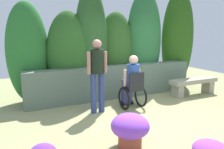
# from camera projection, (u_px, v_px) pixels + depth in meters

# --- Properties ---
(ground_plane) EXTENTS (12.29, 12.29, 0.00)m
(ground_plane) POSITION_uv_depth(u_px,v_px,m) (154.00, 120.00, 4.75)
(ground_plane) COLOR #919360
(stone_retaining_wall) EXTENTS (5.01, 0.37, 0.93)m
(stone_retaining_wall) POSITION_uv_depth(u_px,v_px,m) (116.00, 82.00, 6.34)
(stone_retaining_wall) COLOR #5A6E5D
(stone_retaining_wall) RESTS_ON ground
(hedge_backdrop) EXTENTS (6.01, 1.07, 3.29)m
(hedge_backdrop) POSITION_uv_depth(u_px,v_px,m) (116.00, 46.00, 6.72)
(hedge_backdrop) COLOR #296C2C
(hedge_backdrop) RESTS_ON ground
(stone_bench) EXTENTS (1.58, 0.38, 0.49)m
(stone_bench) POSITION_uv_depth(u_px,v_px,m) (194.00, 84.00, 6.64)
(stone_bench) COLOR gray
(stone_bench) RESTS_ON ground
(person_in_wheelchair) EXTENTS (0.53, 0.66, 1.33)m
(person_in_wheelchair) POSITION_uv_depth(u_px,v_px,m) (132.00, 84.00, 5.44)
(person_in_wheelchair) COLOR black
(person_in_wheelchair) RESTS_ON ground
(person_standing_companion) EXTENTS (0.49, 0.30, 1.71)m
(person_standing_companion) POSITION_uv_depth(u_px,v_px,m) (97.00, 71.00, 5.05)
(person_standing_companion) COLOR navy
(person_standing_companion) RESTS_ON ground
(flower_pot_purple_near) EXTENTS (0.64, 0.64, 0.57)m
(flower_pot_purple_near) POSITION_uv_depth(u_px,v_px,m) (130.00, 129.00, 3.60)
(flower_pot_purple_near) COLOR #A24532
(flower_pot_purple_near) RESTS_ON ground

